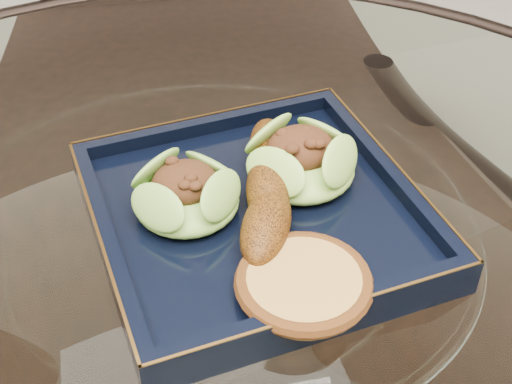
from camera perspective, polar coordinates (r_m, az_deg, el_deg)
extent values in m
cylinder|color=white|center=(0.59, -3.98, -6.67)|extent=(1.10, 1.10, 0.01)
torus|color=black|center=(0.59, -3.98, -6.67)|extent=(1.13, 1.13, 0.02)
cylinder|color=black|center=(1.12, 7.57, -7.02)|extent=(0.04, 0.04, 0.75)
cube|color=black|center=(1.08, -4.37, 0.33)|extent=(0.51, 0.51, 0.04)
cylinder|color=black|center=(1.16, 6.78, -14.92)|extent=(0.03, 0.03, 0.48)
cylinder|color=black|center=(1.40, -12.25, -3.58)|extent=(0.03, 0.03, 0.48)
cylinder|color=black|center=(1.41, 3.36, -2.25)|extent=(0.03, 0.03, 0.48)
cube|color=black|center=(0.62, 0.00, -2.13)|extent=(0.29, 0.29, 0.02)
ellipsoid|color=olive|center=(0.60, -5.58, -0.33)|extent=(0.11, 0.11, 0.03)
ellipsoid|color=#6AA931|center=(0.64, 3.60, 2.36)|extent=(0.12, 0.12, 0.04)
ellipsoid|color=#6B370B|center=(0.61, 1.02, 0.50)|extent=(0.10, 0.19, 0.03)
cylinder|color=#CA9043|center=(0.54, 3.84, -7.42)|extent=(0.11, 0.11, 0.02)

